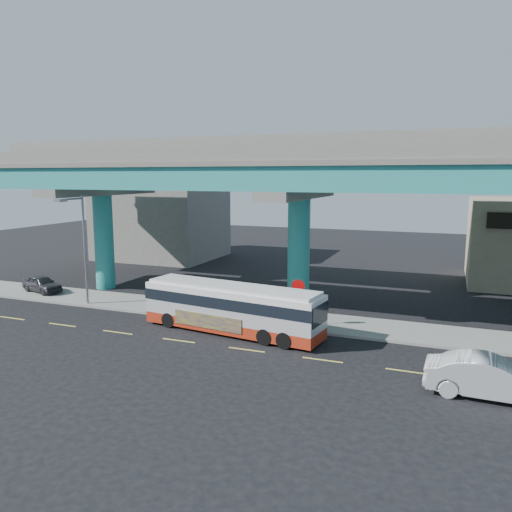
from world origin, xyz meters
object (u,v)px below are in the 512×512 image
at_px(sedan, 490,378).
at_px(parked_car, 42,284).
at_px(transit_bus, 232,307).
at_px(street_lamp, 78,235).
at_px(stop_sign, 298,292).

bearing_deg(sedan, parked_car, 78.24).
height_order(transit_bus, sedan, transit_bus).
bearing_deg(street_lamp, sedan, -12.09).
distance_m(street_lamp, stop_sign, 15.35).
bearing_deg(street_lamp, stop_sign, 2.77).
height_order(sedan, parked_car, sedan).
xyz_separation_m(sedan, stop_sign, (-9.86, 6.07, 1.36)).
xyz_separation_m(transit_bus, sedan, (13.17, -4.00, -0.69)).
relative_size(transit_bus, street_lamp, 1.48).
bearing_deg(parked_car, transit_bus, -86.39).
distance_m(transit_bus, street_lamp, 12.35).
distance_m(sedan, stop_sign, 11.66).
relative_size(parked_car, street_lamp, 0.53).
relative_size(transit_bus, stop_sign, 3.93).
relative_size(parked_car, stop_sign, 1.40).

